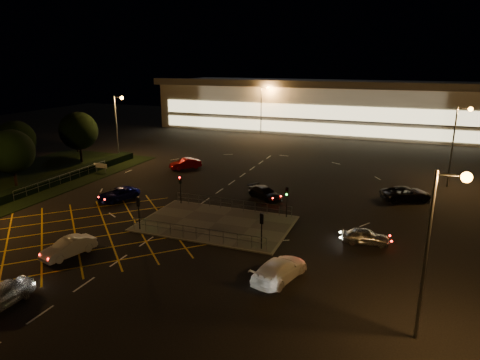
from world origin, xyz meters
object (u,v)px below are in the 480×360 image
(car_far_dkgrey, at_px, (265,193))
(car_left_blue, at_px, (118,194))
(car_circ_red, at_px, (185,164))
(car_east_grey, at_px, (406,194))
(car_queue_white, at_px, (68,247))
(signal_se, at_px, (262,224))
(car_near_silver, at_px, (1,296))
(signal_ne, at_px, (287,196))
(car_right_silver, at_px, (365,236))
(signal_sw, at_px, (138,206))
(signal_nw, at_px, (180,184))
(car_approach_white, at_px, (280,269))

(car_far_dkgrey, bearing_deg, car_left_blue, 145.28)
(car_circ_red, distance_m, car_east_grey, 30.53)
(car_circ_red, relative_size, car_east_grey, 0.81)
(car_queue_white, xyz_separation_m, car_far_dkgrey, (10.35, 19.94, -0.05))
(signal_se, distance_m, car_near_silver, 19.32)
(car_left_blue, bearing_deg, signal_se, 0.22)
(signal_ne, bearing_deg, car_left_blue, -176.44)
(car_right_silver, relative_size, car_east_grey, 0.72)
(car_queue_white, bearing_deg, signal_sw, 86.45)
(signal_nw, xyz_separation_m, car_queue_white, (-2.33, -14.67, -1.64))
(car_east_grey, bearing_deg, signal_nw, 86.40)
(signal_se, xyz_separation_m, signal_ne, (0.00, 7.99, 0.00))
(car_near_silver, relative_size, car_left_blue, 0.90)
(signal_sw, height_order, car_near_silver, signal_sw)
(car_approach_white, bearing_deg, car_left_blue, -10.81)
(signal_ne, distance_m, car_queue_white, 20.57)
(signal_ne, distance_m, car_left_blue, 19.55)
(car_right_silver, bearing_deg, car_circ_red, 47.96)
(signal_nw, bearing_deg, car_right_silver, -10.10)
(signal_sw, bearing_deg, car_left_blue, -42.33)
(car_approach_white, bearing_deg, signal_nw, -24.02)
(car_far_dkgrey, bearing_deg, signal_ne, -110.48)
(car_circ_red, bearing_deg, car_queue_white, -38.57)
(signal_sw, relative_size, signal_ne, 1.00)
(signal_ne, height_order, car_right_silver, signal_ne)
(car_left_blue, bearing_deg, car_right_silver, 14.53)
(car_queue_white, height_order, car_approach_white, car_approach_white)
(signal_se, height_order, car_right_silver, signal_se)
(car_circ_red, xyz_separation_m, car_east_grey, (30.29, -3.85, 0.03))
(car_queue_white, relative_size, car_left_blue, 0.91)
(car_near_silver, distance_m, car_east_grey, 40.64)
(car_queue_white, distance_m, car_east_grey, 35.82)
(signal_sw, distance_m, car_right_silver, 20.56)
(signal_sw, relative_size, car_approach_white, 0.58)
(car_queue_white, relative_size, car_far_dkgrey, 0.95)
(car_left_blue, bearing_deg, car_near_silver, -53.64)
(signal_se, distance_m, car_queue_white, 15.89)
(signal_sw, relative_size, signal_se, 1.00)
(car_queue_white, relative_size, car_circ_red, 0.97)
(signal_se, distance_m, car_east_grey, 21.65)
(signal_sw, xyz_separation_m, car_approach_white, (14.78, -4.23, -1.58))
(signal_ne, xyz_separation_m, car_circ_red, (-19.08, 14.32, -1.62))
(signal_nw, bearing_deg, car_circ_red, 116.32)
(car_east_grey, bearing_deg, car_left_blue, 82.98)
(signal_nw, relative_size, car_near_silver, 0.71)
(signal_sw, bearing_deg, car_circ_red, -72.38)
(car_east_grey, bearing_deg, signal_sw, 100.62)
(car_queue_white, height_order, car_right_silver, car_queue_white)
(car_left_blue, distance_m, car_approach_white, 24.80)
(car_near_silver, height_order, car_right_silver, car_near_silver)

